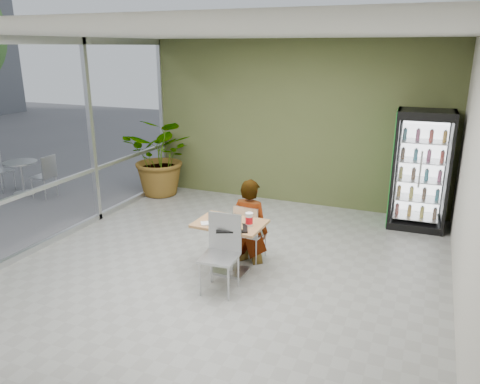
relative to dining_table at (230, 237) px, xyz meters
The scene contains 13 objects.
ground 0.56m from the dining_table, 121.49° to the right, with size 7.00×7.00×0.00m, color gray.
room_envelope 1.08m from the dining_table, 121.49° to the right, with size 6.00×7.00×3.20m, color beige, non-canonical shape.
storefront_frame 3.27m from the dining_table, behind, with size 0.10×7.00×3.20m, color #B4B6B9, non-canonical shape.
dining_table is the anchor object (origin of this frame).
chair_far 0.44m from the dining_table, 76.75° to the left, with size 0.42×0.42×0.87m.
chair_near 0.46m from the dining_table, 79.26° to the right, with size 0.48×0.48×1.01m.
seated_woman 0.49m from the dining_table, 76.98° to the left, with size 0.57×0.37×1.55m, color black.
pizza_plate 0.26m from the dining_table, behind, with size 0.29×0.24×0.03m.
soda_cup 0.42m from the dining_table, ahead, with size 0.10×0.10×0.18m.
napkin_stack 0.40m from the dining_table, 145.92° to the right, with size 0.14×0.14×0.02m, color silver.
cafeteria_tray 0.34m from the dining_table, 60.66° to the right, with size 0.41×0.30×0.02m, color black.
beverage_fridge 3.72m from the dining_table, 51.22° to the left, with size 0.96×0.75×2.05m.
potted_plant 3.95m from the dining_table, 134.92° to the left, with size 1.50×1.30×1.67m, color #315D25.
Camera 1 is at (2.51, -5.33, 3.06)m, focal length 35.00 mm.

